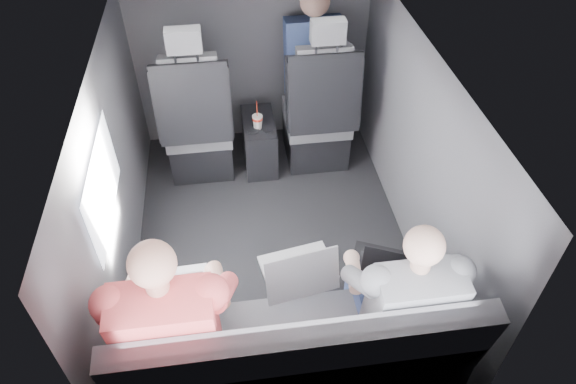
{
  "coord_description": "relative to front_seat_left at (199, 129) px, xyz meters",
  "views": [
    {
      "loc": [
        -0.22,
        -2.33,
        2.63
      ],
      "look_at": [
        0.1,
        -0.05,
        0.51
      ],
      "focal_mm": 32.0,
      "sensor_mm": 36.0,
      "label": 1
    }
  ],
  "objects": [
    {
      "name": "passenger_rear_left",
      "position": [
        -0.1,
        -1.81,
        0.24
      ],
      "size": [
        0.52,
        0.64,
        1.26
      ],
      "color": "#35353A",
      "rests_on": "rear_bench"
    },
    {
      "name": "ceiling",
      "position": [
        0.45,
        -0.84,
        0.95
      ],
      "size": [
        2.6,
        2.6,
        0.0
      ],
      "primitive_type": "plane",
      "rotation": [
        3.14,
        0.0,
        0.0
      ],
      "color": "#B2B2AD",
      "rests_on": "panel_back"
    },
    {
      "name": "panel_right",
      "position": [
        1.35,
        -0.84,
        0.27
      ],
      "size": [
        0.02,
        2.6,
        1.35
      ],
      "primitive_type": "cube",
      "color": "#56565B",
      "rests_on": "floor"
    },
    {
      "name": "seatbelt",
      "position": [
        0.9,
        -0.17,
        0.4
      ],
      "size": [
        0.35,
        0.11,
        0.59
      ],
      "primitive_type": "cube",
      "rotation": [
        -0.14,
        0.49,
        0.0
      ],
      "color": "black",
      "rests_on": "front_seat_right"
    },
    {
      "name": "laptop_silver",
      "position": [
        0.51,
        -1.6,
        0.23
      ],
      "size": [
        0.4,
        0.38,
        0.26
      ],
      "color": "#A8A9AD",
      "rests_on": "rear_bench"
    },
    {
      "name": "passenger_rear_right",
      "position": [
        0.95,
        -1.81,
        0.21
      ],
      "size": [
        0.48,
        0.6,
        1.19
      ],
      "color": "navy",
      "rests_on": "rear_bench"
    },
    {
      "name": "center_console",
      "position": [
        0.45,
        0.04,
        -0.2
      ],
      "size": [
        0.24,
        0.48,
        0.41
      ],
      "color": "black",
      "rests_on": "floor"
    },
    {
      "name": "floor",
      "position": [
        0.45,
        -0.84,
        -0.4
      ],
      "size": [
        2.6,
        2.6,
        0.0
      ],
      "primitive_type": "plane",
      "color": "black",
      "rests_on": "ground"
    },
    {
      "name": "passenger_front_right",
      "position": [
        0.89,
        0.26,
        0.36
      ],
      "size": [
        0.42,
        0.42,
        0.88
      ],
      "color": "navy",
      "rests_on": "front_seat_right"
    },
    {
      "name": "rear_bench",
      "position": [
        0.45,
        -1.9,
        -0.09
      ],
      "size": [
        1.6,
        0.57,
        0.92
      ],
      "color": "#56565A",
      "rests_on": "floor"
    },
    {
      "name": "laptop_white",
      "position": [
        -0.09,
        -1.62,
        0.23
      ],
      "size": [
        0.3,
        0.28,
        0.22
      ],
      "color": "white",
      "rests_on": "passenger_rear_left"
    },
    {
      "name": "panel_left",
      "position": [
        -0.45,
        -0.84,
        0.27
      ],
      "size": [
        0.02,
        2.6,
        1.35
      ],
      "primitive_type": "cube",
      "color": "#56565B",
      "rests_on": "floor"
    },
    {
      "name": "front_seat_left",
      "position": [
        0.0,
        0.0,
        0.0
      ],
      "size": [
        0.52,
        0.58,
        1.26
      ],
      "color": "black",
      "rests_on": "floor"
    },
    {
      "name": "front_seat_right",
      "position": [
        0.9,
        0.0,
        0.0
      ],
      "size": [
        0.52,
        0.58,
        1.26
      ],
      "color": "black",
      "rests_on": "floor"
    },
    {
      "name": "side_window",
      "position": [
        -0.43,
        -1.14,
        0.5
      ],
      "size": [
        0.02,
        0.75,
        0.42
      ],
      "primitive_type": "cube",
      "color": "white",
      "rests_on": "panel_left"
    },
    {
      "name": "soda_cup",
      "position": [
        0.44,
        -0.05,
        0.06
      ],
      "size": [
        0.08,
        0.08,
        0.23
      ],
      "color": "white",
      "rests_on": "center_console"
    },
    {
      "name": "laptop_black",
      "position": [
        0.95,
        -1.65,
        0.23
      ],
      "size": [
        0.41,
        0.43,
        0.25
      ],
      "color": "black",
      "rests_on": "passenger_rear_right"
    },
    {
      "name": "panel_front",
      "position": [
        0.45,
        0.46,
        0.27
      ],
      "size": [
        1.8,
        0.02,
        1.35
      ],
      "primitive_type": "cube",
      "color": "#56565B",
      "rests_on": "floor"
    },
    {
      "name": "panel_back",
      "position": [
        0.45,
        -2.14,
        0.27
      ],
      "size": [
        1.8,
        0.02,
        1.35
      ],
      "primitive_type": "cube",
      "color": "#56565B",
      "rests_on": "floor"
    }
  ]
}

